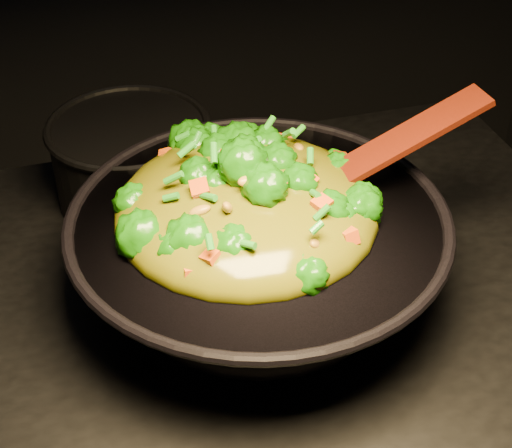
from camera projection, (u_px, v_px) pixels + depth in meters
name	position (u px, v px, depth m)	size (l,w,h in m)	color
wok	(258.00, 259.00, 0.95)	(0.44, 0.44, 0.12)	black
stir_fry	(246.00, 177.00, 0.89)	(0.31, 0.31, 0.11)	#196407
spatula	(375.00, 155.00, 0.93)	(0.30, 0.05, 0.01)	#381604
back_pot	(132.00, 161.00, 1.12)	(0.22, 0.22, 0.13)	black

